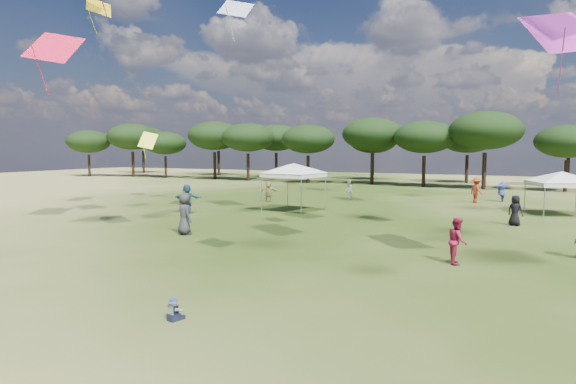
% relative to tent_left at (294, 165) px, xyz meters
% --- Properties ---
extents(ground, '(140.00, 140.00, 0.00)m').
position_rel_tent_left_xyz_m(ground, '(6.21, -20.96, -2.90)').
color(ground, '#334715').
rests_on(ground, ground).
extents(tree_line, '(108.78, 17.63, 7.77)m').
position_rel_tent_left_xyz_m(tree_line, '(8.60, 26.45, 2.53)').
color(tree_line, black).
rests_on(tree_line, ground).
extents(tent_left, '(6.20, 6.20, 3.32)m').
position_rel_tent_left_xyz_m(tent_left, '(0.00, 0.00, 0.00)').
color(tent_left, gray).
rests_on(tent_left, ground).
extents(tent_right, '(6.11, 6.11, 2.91)m').
position_rel_tent_left_xyz_m(tent_right, '(14.96, 5.31, -0.41)').
color(tent_right, gray).
rests_on(tent_right, ground).
extents(toddler, '(0.38, 0.41, 0.52)m').
position_rel_tent_left_xyz_m(toddler, '(5.82, -18.65, -2.67)').
color(toddler, '#161A33').
rests_on(toddler, ground).
extents(festival_crowd, '(28.48, 23.33, 1.91)m').
position_rel_tent_left_xyz_m(festival_crowd, '(7.39, 0.83, -2.05)').
color(festival_crowd, white).
rests_on(festival_crowd, ground).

